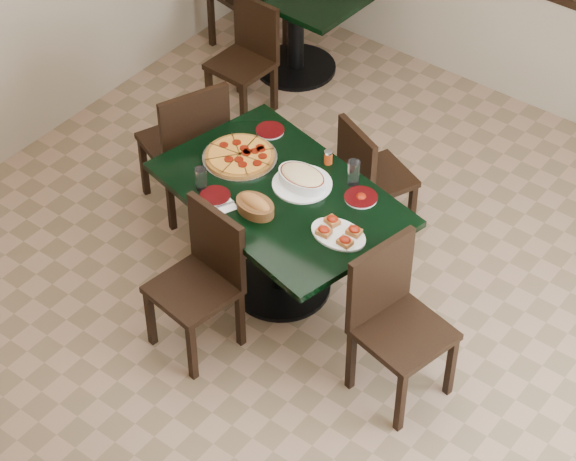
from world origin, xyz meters
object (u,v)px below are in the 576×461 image
Objects in this scene: chair_left at (188,141)px; lasagna_casserole at (302,178)px; chair_far at (369,173)px; pepperoni_pizza at (240,156)px; chair_right at (393,314)px; back_chair_near at (248,52)px; chair_near at (204,273)px; main_table at (281,216)px; back_table at (296,8)px; bread_basket at (255,205)px; bruschetta_platter at (339,232)px.

chair_left is 0.98m from lasagna_casserole.
chair_far is 0.86m from pepperoni_pizza.
chair_right is at bearing -18.66° from lasagna_casserole.
chair_right is 1.14× the size of back_chair_near.
chair_near is 0.76m from lasagna_casserole.
back_chair_near reaches higher than main_table.
back_chair_near reaches higher than chair_far.
lasagna_casserole is at bearing 80.69° from chair_right.
lasagna_casserole is at bearing 109.08° from chair_far.
chair_far is at bearing 140.00° from chair_left.
back_table is at bearing 124.73° from chair_near.
pepperoni_pizza is 0.46m from bread_basket.
main_table is 1.89× the size of back_chair_near.
bruschetta_platter is at bearing 87.40° from chair_right.
back_table is at bearing -15.60° from chair_far.
main_table is at bearing 98.32° from chair_left.
main_table is 1.60× the size of chair_left.
chair_far is at bearing 113.91° from bruschetta_platter.
back_table is 1.71m from chair_left.
chair_near is 0.92× the size of chair_left.
chair_near is 1.06m from chair_right.
chair_right is 2.17× the size of pepperoni_pizza.
bruschetta_platter is at bearing 48.05° from chair_near.
bruschetta_platter is at bearing 136.28° from chair_far.
bruschetta_platter is (0.36, -0.84, 0.33)m from chair_far.
back_table is 3.04m from chair_right.
bread_basket is (-0.11, -0.95, 0.34)m from chair_far.
chair_left is at bearing 178.80° from main_table.
bruschetta_platter reaches higher than pepperoni_pizza.
chair_left is 1.40m from bruschetta_platter.
chair_right is at bearing -32.12° from back_chair_near.
main_table is at bearing -114.26° from lasagna_casserole.
chair_far is 1.50m from back_chair_near.
back_table is 3.50× the size of bruschetta_platter.
main_table is at bearing 88.91° from chair_right.
lasagna_casserole reaches higher than back_chair_near.
pepperoni_pizza is 0.84m from bruschetta_platter.
chair_near is at bearing -139.44° from bruschetta_platter.
bread_basket reaches higher than back_chair_near.
bruschetta_platter is at bearing 0.97° from main_table.
chair_right reaches higher than back_chair_near.
chair_far is 1.87× the size of pepperoni_pizza.
main_table is 0.57m from chair_near.
lasagna_casserole reaches higher than main_table.
pepperoni_pizza is (-1.27, 0.30, 0.24)m from chair_right.
lasagna_casserole is 1.34× the size of bread_basket.
bread_basket reaches higher than back_table.
bruschetta_platter is (-0.44, 0.11, 0.25)m from chair_right.
back_table is 1.27× the size of chair_near.
chair_right is (0.80, -0.95, 0.08)m from chair_far.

